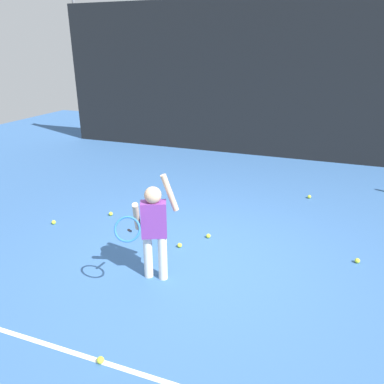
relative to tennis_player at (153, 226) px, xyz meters
The scene contains 14 objects.
ground_plane 0.97m from the tennis_player, 59.71° to the left, with size 20.00×20.00×0.00m, color #335B93.
court_line_baseline 1.59m from the tennis_player, 76.91° to the right, with size 9.00×0.05×0.00m, color white.
back_fence_windscreen 6.22m from the tennis_player, 86.98° to the left, with size 11.54×0.08×3.80m, color black.
fence_post_0 8.22m from the tennis_player, 130.72° to the left, with size 0.09×0.09×3.95m, color slate.
fence_post_1 6.47m from the tennis_player, 104.15° to the left, with size 0.09×0.09×3.95m, color slate.
fence_post_2 6.65m from the tennis_player, 70.38° to the left, with size 0.09×0.09×3.95m, color slate.
tennis_player is the anchor object (origin of this frame).
tennis_ball_0 2.78m from the tennis_player, 27.74° to the left, with size 0.07×0.07×0.07m, color #CCE033.
tennis_ball_1 1.44m from the tennis_player, 76.35° to the left, with size 0.07×0.07×0.07m, color #CCE033.
tennis_ball_2 1.56m from the tennis_player, 85.18° to the right, with size 0.07×0.07×0.07m, color #CCE033.
tennis_ball_3 2.18m from the tennis_player, 136.99° to the left, with size 0.07×0.07×0.07m, color #CCE033.
tennis_ball_4 3.82m from the tennis_player, 64.62° to the left, with size 0.07×0.07×0.07m, color #CCE033.
tennis_ball_6 2.45m from the tennis_player, 160.06° to the left, with size 0.07×0.07×0.07m, color #CCE033.
tennis_ball_7 1.07m from the tennis_player, 90.08° to the left, with size 0.07×0.07×0.07m, color #CCE033.
Camera 1 is at (1.49, -4.10, 2.69)m, focal length 35.00 mm.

